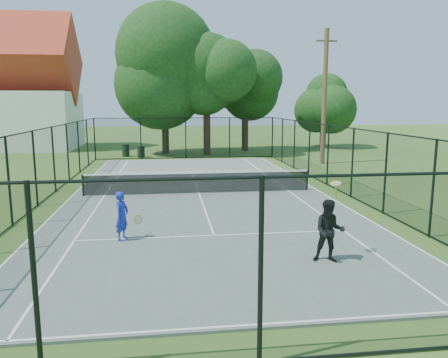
{
  "coord_description": "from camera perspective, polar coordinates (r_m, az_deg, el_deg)",
  "views": [
    {
      "loc": [
        -1.35,
        -19.1,
        4.03
      ],
      "look_at": [
        0.75,
        -3.0,
        1.2
      ],
      "focal_mm": 35.0,
      "sensor_mm": 36.0,
      "label": 1
    }
  ],
  "objects": [
    {
      "name": "ground",
      "position": [
        19.56,
        -3.31,
        -2.02
      ],
      "size": [
        120.0,
        120.0,
        0.0
      ],
      "primitive_type": "plane",
      "color": "#345D20"
    },
    {
      "name": "tennis_court",
      "position": [
        19.56,
        -3.31,
        -1.93
      ],
      "size": [
        11.0,
        24.0,
        0.06
      ],
      "primitive_type": "cube",
      "color": "#53615B",
      "rests_on": "ground"
    },
    {
      "name": "tennis_net",
      "position": [
        19.45,
        -3.33,
        -0.35
      ],
      "size": [
        10.08,
        0.08,
        0.95
      ],
      "color": "black",
      "rests_on": "tennis_court"
    },
    {
      "name": "fence",
      "position": [
        19.31,
        -3.35,
        2.34
      ],
      "size": [
        13.1,
        26.1,
        3.0
      ],
      "color": "black",
      "rests_on": "ground"
    },
    {
      "name": "tree_near_left",
      "position": [
        35.81,
        -7.84,
        13.35
      ],
      "size": [
        7.79,
        7.79,
        10.15
      ],
      "color": "#332114",
      "rests_on": "ground"
    },
    {
      "name": "tree_near_mid",
      "position": [
        34.46,
        -2.28,
        11.67
      ],
      "size": [
        6.34,
        6.34,
        8.29
      ],
      "color": "#332114",
      "rests_on": "ground"
    },
    {
      "name": "tree_near_right",
      "position": [
        37.37,
        2.8,
        11.26
      ],
      "size": [
        5.63,
        5.63,
        7.76
      ],
      "color": "#332114",
      "rests_on": "ground"
    },
    {
      "name": "tree_far_right",
      "position": [
        41.47,
        12.93,
        9.35
      ],
      "size": [
        4.67,
        4.67,
        6.17
      ],
      "color": "#332114",
      "rests_on": "ground"
    },
    {
      "name": "trash_bin_left",
      "position": [
        34.16,
        -12.7,
        3.68
      ],
      "size": [
        0.58,
        0.58,
        0.94
      ],
      "color": "black",
      "rests_on": "ground"
    },
    {
      "name": "trash_bin_right",
      "position": [
        33.31,
        -10.78,
        3.52
      ],
      "size": [
        0.58,
        0.58,
        0.86
      ],
      "color": "black",
      "rests_on": "ground"
    },
    {
      "name": "utility_pole",
      "position": [
        29.94,
        12.99,
        10.44
      ],
      "size": [
        1.4,
        0.3,
        8.77
      ],
      "color": "#4C3823",
      "rests_on": "ground"
    },
    {
      "name": "player_blue",
      "position": [
        13.13,
        -13.17,
        -4.71
      ],
      "size": [
        0.85,
        0.62,
        1.44
      ],
      "color": "#152ABA",
      "rests_on": "tennis_court"
    },
    {
      "name": "player_black",
      "position": [
        11.33,
        13.6,
        -6.61
      ],
      "size": [
        0.92,
        0.94,
        2.02
      ],
      "color": "black",
      "rests_on": "tennis_court"
    }
  ]
}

